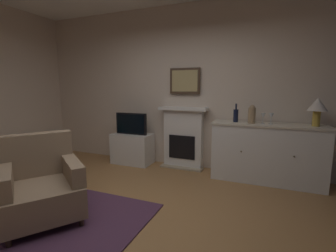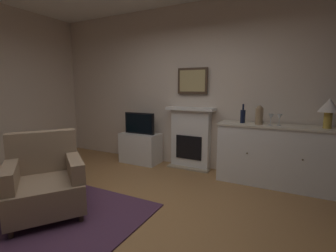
{
  "view_description": "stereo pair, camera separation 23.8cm",
  "coord_description": "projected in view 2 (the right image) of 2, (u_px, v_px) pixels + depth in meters",
  "views": [
    {
      "loc": [
        1.3,
        -2.01,
        1.44
      ],
      "look_at": [
        0.25,
        0.55,
        1.0
      ],
      "focal_mm": 25.72,
      "sensor_mm": 36.0,
      "label": 1
    },
    {
      "loc": [
        1.52,
        -1.91,
        1.44
      ],
      "look_at": [
        0.25,
        0.55,
        1.0
      ],
      "focal_mm": 25.72,
      "sensor_mm": 36.0,
      "label": 2
    }
  ],
  "objects": [
    {
      "name": "fireplace_unit",
      "position": [
        191.0,
        138.0,
        4.33
      ],
      "size": [
        0.87,
        0.3,
        1.1
      ],
      "color": "white",
      "rests_on": "ground_plane"
    },
    {
      "name": "vase_decorative",
      "position": [
        259.0,
        115.0,
        3.52
      ],
      "size": [
        0.11,
        0.11,
        0.28
      ],
      "color": "#9E7F5B",
      "rests_on": "sideboard_cabinet"
    },
    {
      "name": "wall_rear",
      "position": [
        197.0,
        88.0,
        4.27
      ],
      "size": [
        6.21,
        0.06,
        2.88
      ],
      "primitive_type": "cube",
      "color": "beige",
      "rests_on": "ground_plane"
    },
    {
      "name": "area_rug",
      "position": [
        49.0,
        219.0,
        2.65
      ],
      "size": [
        1.94,
        1.74,
        0.02
      ],
      "primitive_type": "cube",
      "color": "#4C2D47",
      "rests_on": "ground_plane"
    },
    {
      "name": "wine_glass_center",
      "position": [
        279.0,
        117.0,
        3.42
      ],
      "size": [
        0.07,
        0.07,
        0.16
      ],
      "color": "silver",
      "rests_on": "sideboard_cabinet"
    },
    {
      "name": "tv_cabinet",
      "position": [
        141.0,
        148.0,
        4.67
      ],
      "size": [
        0.75,
        0.42,
        0.57
      ],
      "color": "white",
      "rests_on": "ground_plane"
    },
    {
      "name": "tv_set",
      "position": [
        139.0,
        123.0,
        4.57
      ],
      "size": [
        0.62,
        0.07,
        0.4
      ],
      "color": "black",
      "rests_on": "tv_cabinet"
    },
    {
      "name": "wine_bottle",
      "position": [
        243.0,
        116.0,
        3.69
      ],
      "size": [
        0.08,
        0.08,
        0.29
      ],
      "color": "black",
      "rests_on": "sideboard_cabinet"
    },
    {
      "name": "wine_glass_left",
      "position": [
        271.0,
        117.0,
        3.45
      ],
      "size": [
        0.07,
        0.07,
        0.16
      ],
      "color": "silver",
      "rests_on": "sideboard_cabinet"
    },
    {
      "name": "framed_picture",
      "position": [
        192.0,
        81.0,
        4.21
      ],
      "size": [
        0.55,
        0.04,
        0.45
      ],
      "color": "#473323"
    },
    {
      "name": "table_lamp",
      "position": [
        329.0,
        107.0,
        3.16
      ],
      "size": [
        0.26,
        0.26,
        0.4
      ],
      "color": "#B79338",
      "rests_on": "sideboard_cabinet"
    },
    {
      "name": "armchair",
      "position": [
        45.0,
        181.0,
        2.76
      ],
      "size": [
        1.1,
        1.09,
        0.92
      ],
      "color": "#8C7259",
      "rests_on": "ground_plane"
    },
    {
      "name": "sideboard_cabinet",
      "position": [
        275.0,
        155.0,
        3.55
      ],
      "size": [
        1.64,
        0.49,
        0.91
      ],
      "color": "white",
      "rests_on": "ground_plane"
    },
    {
      "name": "ground_plane",
      "position": [
        124.0,
        227.0,
        2.59
      ],
      "size": [
        6.21,
        4.41,
        0.1
      ],
      "primitive_type": "cube",
      "color": "#9E7042",
      "rests_on": "ground"
    }
  ]
}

